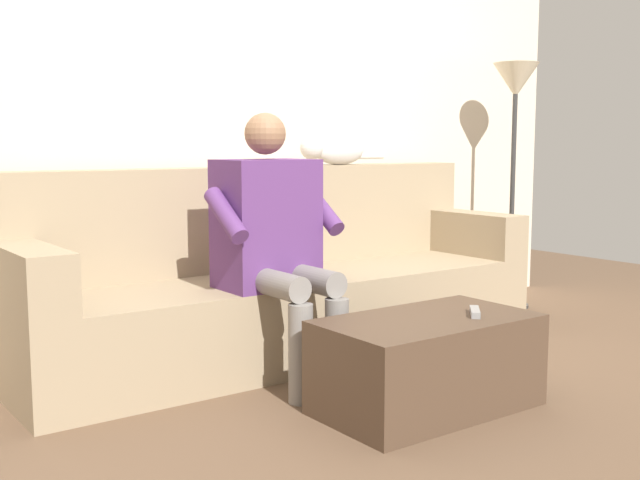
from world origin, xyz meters
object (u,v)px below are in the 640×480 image
Objects in this scene: couch at (281,288)px; coffee_table at (427,363)px; floor_lamp at (515,103)px; person_solo_seated at (273,233)px; remote_gray at (475,312)px; cat_on_backrest at (333,150)px.

coffee_table is (0.00, 1.04, -0.14)m from couch.
floor_lamp reaches higher than coffee_table.
floor_lamp is (-1.75, -1.08, 1.09)m from coffee_table.
person_solo_seated is 7.79× the size of remote_gray.
cat_on_backrest is 0.37× the size of floor_lamp.
floor_lamp is at bearing 170.39° from remote_gray.
person_solo_seated reaches higher than remote_gray.
coffee_table is 0.87m from person_solo_seated.
couch is at bearing 24.38° from cat_on_backrest.
floor_lamp reaches higher than remote_gray.
couch is 4.77× the size of cat_on_backrest.
cat_on_backrest is at bearing -142.85° from person_solo_seated.
couch is at bearing -126.72° from remote_gray.
cat_on_backrest is (-0.49, -1.26, 0.81)m from coffee_table.
floor_lamp reaches higher than cat_on_backrest.
floor_lamp reaches higher than couch.
cat_on_backrest is at bearing -111.27° from coffee_table.
coffee_table is at bearing 111.02° from person_solo_seated.
couch is 1.99m from floor_lamp.
cat_on_backrest is 1.30m from floor_lamp.
remote_gray is at bearing 157.32° from coffee_table.
floor_lamp is at bearing -178.67° from couch.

